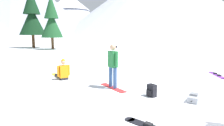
% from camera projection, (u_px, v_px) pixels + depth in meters
% --- Properties ---
extents(ground_plane, '(800.00, 800.00, 0.00)m').
position_uv_depth(ground_plane, '(207.00, 117.00, 5.35)').
color(ground_plane, white).
extents(snowboarder_midground, '(0.60, 1.61, 1.79)m').
position_uv_depth(snowboarder_midground, '(113.00, 65.00, 8.01)').
color(snowboarder_midground, red).
rests_on(snowboarder_midground, ground_plane).
extents(snowboarder_background, '(0.80, 1.80, 1.01)m').
position_uv_depth(snowboarder_background, '(62.00, 72.00, 9.68)').
color(snowboarder_background, black).
rests_on(snowboarder_background, ground_plane).
extents(loose_snowboard_near_left, '(1.09, 1.84, 0.09)m').
position_uv_depth(loose_snowboard_near_left, '(217.00, 75.00, 10.51)').
color(loose_snowboard_near_left, '#993FD8').
rests_on(loose_snowboard_near_left, ground_plane).
extents(backpack_grey, '(0.56, 0.52, 0.29)m').
position_uv_depth(backpack_grey, '(194.00, 98.00, 6.50)').
color(backpack_grey, gray).
rests_on(backpack_grey, ground_plane).
extents(backpack_black, '(0.31, 0.36, 0.47)m').
position_uv_depth(backpack_black, '(152.00, 91.00, 7.05)').
color(backpack_black, black).
rests_on(backpack_black, ground_plane).
extents(pine_tree_short, '(2.80, 2.80, 6.99)m').
position_uv_depth(pine_tree_short, '(52.00, 20.00, 25.68)').
color(pine_tree_short, '#472D19').
rests_on(pine_tree_short, ground_plane).
extents(pine_tree_tall, '(3.65, 3.65, 8.35)m').
position_uv_depth(pine_tree_tall, '(32.00, 16.00, 28.22)').
color(pine_tree_tall, '#472D19').
rests_on(pine_tree_tall, ground_plane).
extents(peak_west_ridge, '(107.50, 107.50, 46.63)m').
position_uv_depth(peak_west_ridge, '(69.00, 13.00, 239.33)').
color(peak_west_ridge, '#9EA3B2').
rests_on(peak_west_ridge, ground_plane).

